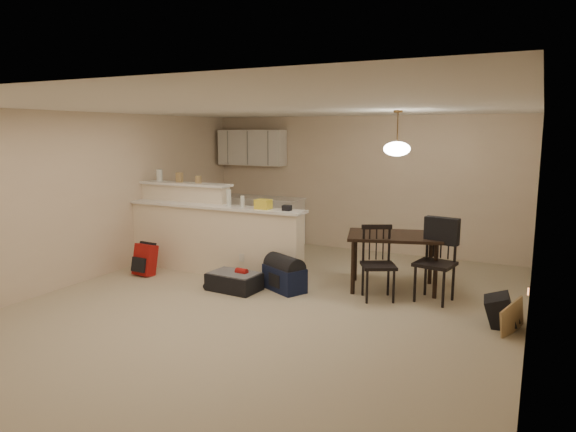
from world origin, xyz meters
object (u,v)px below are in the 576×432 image
Objects in this scene: pendant_lamp at (397,148)px; dining_chair_near at (378,263)px; dining_table at (394,241)px; black_daypack at (500,311)px; red_backpack at (145,260)px; dining_chair_far at (435,262)px; navy_duffel at (284,278)px; suitcase at (234,282)px.

dining_chair_near is at bearing -95.56° from pendant_lamp.
dining_chair_near is (-0.05, -0.55, -0.20)m from dining_table.
dining_table is at bearing 55.69° from black_daypack.
red_backpack is at bearing 178.82° from dining_table.
pendant_lamp is at bearing 165.38° from dining_chair_far.
navy_duffel is (2.30, 0.25, -0.07)m from red_backpack.
dining_table is 2.32m from suitcase.
black_daypack is (5.13, 0.18, -0.07)m from red_backpack.
red_backpack is (-3.65, -1.00, -0.45)m from dining_table.
dining_chair_near is at bearing 36.17° from navy_duffel.
suitcase is 1.47× the size of red_backpack.
dining_chair_near is 2.03× the size of red_backpack.
pendant_lamp is 0.63× the size of dining_chair_near.
dining_table is 3.00× the size of red_backpack.
dining_chair_far is 2.76m from suitcase.
black_daypack is at bearing -21.46° from dining_chair_far.
navy_duffel is at bearing 83.22° from black_daypack.
red_backpack is at bearing -146.19° from navy_duffel.
dining_chair_far is 4.35m from red_backpack.
dining_chair_far reaches higher than red_backpack.
dining_table is 2.04× the size of suitcase.
dining_table is at bearing 56.50° from navy_duffel.
pendant_lamp is 4.17m from red_backpack.
navy_duffel reaches higher than black_daypack.
red_backpack is at bearing -177.97° from suitcase.
dining_chair_near reaches higher than red_backpack.
pendant_lamp is at bearing 20.13° from red_backpack.
navy_duffel is 2.83m from black_daypack.
red_backpack is (-3.60, -0.45, -0.25)m from dining_chair_near.
pendant_lamp reaches higher than dining_chair_far.
dining_chair_near is 0.91× the size of dining_chair_far.
navy_duffel is (0.64, 0.31, 0.05)m from suitcase.
suitcase is 1.67m from red_backpack.
pendant_lamp is at bearing 56.50° from navy_duffel.
suitcase is (-2.62, -0.76, -0.42)m from dining_chair_far.
dining_table reaches higher than black_daypack.
suitcase is 1.13× the size of navy_duffel.
red_backpack reaches higher than black_daypack.
black_daypack is (2.82, -0.08, -0.00)m from navy_duffel.
navy_duffel is (-1.29, -0.20, -0.32)m from dining_chair_near.
dining_table is at bearing 20.13° from red_backpack.
suitcase is at bearing 88.59° from black_daypack.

